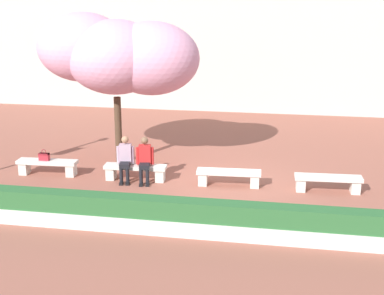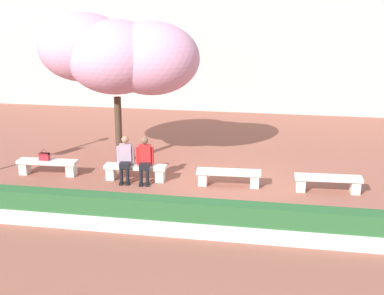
# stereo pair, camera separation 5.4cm
# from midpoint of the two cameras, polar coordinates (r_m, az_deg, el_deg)

# --- Properties ---
(ground_plane) EXTENTS (100.00, 100.00, 0.00)m
(ground_plane) POSITION_cam_midpoint_polar(r_m,az_deg,el_deg) (14.99, 3.82, -4.09)
(ground_plane) COLOR #8E5142
(stone_bench_west_end) EXTENTS (1.80, 0.51, 0.45)m
(stone_bench_west_end) POSITION_cam_midpoint_polar(r_m,az_deg,el_deg) (16.33, -15.26, -1.81)
(stone_bench_west_end) COLOR beige
(stone_bench_west_end) RESTS_ON ground
(stone_bench_near_west) EXTENTS (1.80, 0.51, 0.45)m
(stone_bench_near_west) POSITION_cam_midpoint_polar(r_m,az_deg,el_deg) (15.39, -6.16, -2.41)
(stone_bench_near_west) COLOR beige
(stone_bench_near_west) RESTS_ON ground
(stone_bench_center) EXTENTS (1.80, 0.51, 0.45)m
(stone_bench_center) POSITION_cam_midpoint_polar(r_m,az_deg,el_deg) (14.89, 3.84, -2.99)
(stone_bench_center) COLOR beige
(stone_bench_center) RESTS_ON ground
(stone_bench_near_east) EXTENTS (1.80, 0.51, 0.45)m
(stone_bench_near_east) POSITION_cam_midpoint_polar(r_m,az_deg,el_deg) (14.86, 14.21, -3.50)
(stone_bench_near_east) COLOR beige
(stone_bench_near_east) RESTS_ON ground
(person_seated_left) EXTENTS (0.50, 0.72, 1.29)m
(person_seated_left) POSITION_cam_midpoint_polar(r_m,az_deg,el_deg) (15.30, -7.24, -1.00)
(person_seated_left) COLOR black
(person_seated_left) RESTS_ON ground
(person_seated_right) EXTENTS (0.50, 0.73, 1.29)m
(person_seated_right) POSITION_cam_midpoint_polar(r_m,az_deg,el_deg) (15.14, -5.17, -1.11)
(person_seated_right) COLOR black
(person_seated_right) RESTS_ON ground
(handbag) EXTENTS (0.30, 0.15, 0.34)m
(handbag) POSITION_cam_midpoint_polar(r_m,az_deg,el_deg) (16.26, -15.59, -0.89)
(handbag) COLOR #A3232D
(handbag) RESTS_ON stone_bench_west_end
(cherry_tree_main) EXTENTS (5.00, 2.87, 4.65)m
(cherry_tree_main) POSITION_cam_midpoint_polar(r_m,az_deg,el_deg) (16.43, -8.11, 9.79)
(cherry_tree_main) COLOR #473323
(cherry_tree_main) RESTS_ON ground
(planter_hedge_foreground) EXTENTS (14.67, 0.50, 0.80)m
(planter_hedge_foreground) POSITION_cam_midpoint_polar(r_m,az_deg,el_deg) (11.82, 2.04, -7.68)
(planter_hedge_foreground) COLOR beige
(planter_hedge_foreground) RESTS_ON ground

